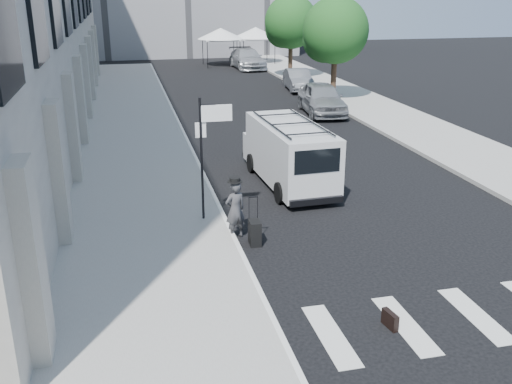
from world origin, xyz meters
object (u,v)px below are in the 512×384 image
businessman (235,210)px  suitcase (255,233)px  parked_car_c (247,59)px  parked_car_a (322,98)px  briefcase (390,320)px  parked_car_b (298,80)px  cargo_van (288,152)px

businessman → suitcase: 0.83m
suitcase → parked_car_c: parked_car_c is taller
parked_car_c → parked_car_a: bearing=-91.7°
briefcase → parked_car_b: (6.55, 27.41, 0.52)m
parked_car_a → briefcase: bearing=-99.7°
suitcase → cargo_van: bearing=66.5°
briefcase → suitcase: 4.77m
businessman → cargo_van: bearing=-140.3°
suitcase → cargo_van: size_ratio=0.23×
briefcase → parked_car_a: 20.65m
businessman → parked_car_b: 24.04m
parked_car_a → parked_car_b: (1.01, 7.54, -0.15)m
cargo_van → parked_car_b: (6.02, 18.30, -0.41)m
suitcase → parked_car_a: 17.08m
businessman → parked_car_a: (7.69, 14.88, 0.04)m
briefcase → suitcase: suitcase is taller
briefcase → parked_car_a: size_ratio=0.09×
suitcase → parked_car_c: 35.12m
cargo_van → parked_car_a: size_ratio=1.15×
businessman → cargo_van: cargo_van is taller
businessman → parked_car_b: bearing=-128.4°
suitcase → parked_car_b: 24.43m
cargo_van → parked_car_b: cargo_van is taller
cargo_van → parked_car_c: 30.10m
parked_car_c → briefcase: bearing=-99.7°
briefcase → businessman: bearing=104.3°
businessman → parked_car_a: bearing=-134.5°
cargo_van → parked_car_b: bearing=69.2°
cargo_van → businessman: bearing=-125.6°
parked_car_b → parked_car_c: bearing=101.6°
cargo_van → parked_car_c: size_ratio=1.00×
parked_car_a → parked_car_c: parked_car_a is taller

